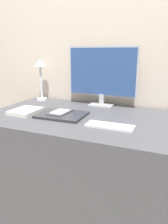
# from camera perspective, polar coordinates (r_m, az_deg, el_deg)

# --- Properties ---
(ground_plane) EXTENTS (10.00, 10.00, 0.00)m
(ground_plane) POSITION_cam_1_polar(r_m,az_deg,el_deg) (1.74, -0.46, -26.18)
(ground_plane) COLOR gray
(wall_back) EXTENTS (3.60, 0.05, 2.40)m
(wall_back) POSITION_cam_1_polar(r_m,az_deg,el_deg) (1.84, 6.91, 16.82)
(wall_back) COLOR beige
(wall_back) RESTS_ON ground_plane
(desk) EXTENTS (1.45, 0.80, 0.73)m
(desk) POSITION_cam_1_polar(r_m,az_deg,el_deg) (1.62, 1.42, -13.62)
(desk) COLOR #4C4C51
(desk) RESTS_ON ground_plane
(monitor) EXTENTS (0.56, 0.11, 0.47)m
(monitor) POSITION_cam_1_polar(r_m,az_deg,el_deg) (1.75, 4.74, 9.86)
(monitor) COLOR #B7B7BC
(monitor) RESTS_ON desk
(keyboard) EXTENTS (0.28, 0.11, 0.01)m
(keyboard) POSITION_cam_1_polar(r_m,az_deg,el_deg) (1.29, 6.75, -3.62)
(keyboard) COLOR silver
(keyboard) RESTS_ON desk
(laptop) EXTENTS (0.32, 0.25, 0.02)m
(laptop) POSITION_cam_1_polar(r_m,az_deg,el_deg) (1.50, -5.78, -0.73)
(laptop) COLOR #232328
(laptop) RESTS_ON desk
(ereader) EXTENTS (0.12, 0.19, 0.01)m
(ereader) POSITION_cam_1_polar(r_m,az_deg,el_deg) (1.52, -6.26, -0.01)
(ereader) COLOR #4C4C51
(ereader) RESTS_ON laptop
(desk_lamp) EXTENTS (0.10, 0.10, 0.36)m
(desk_lamp) POSITION_cam_1_polar(r_m,az_deg,el_deg) (1.98, -11.29, 10.15)
(desk_lamp) COLOR white
(desk_lamp) RESTS_ON desk
(notebook) EXTENTS (0.18, 0.22, 0.03)m
(notebook) POSITION_cam_1_polar(r_m,az_deg,el_deg) (1.62, -14.95, 0.22)
(notebook) COLOR silver
(notebook) RESTS_ON desk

